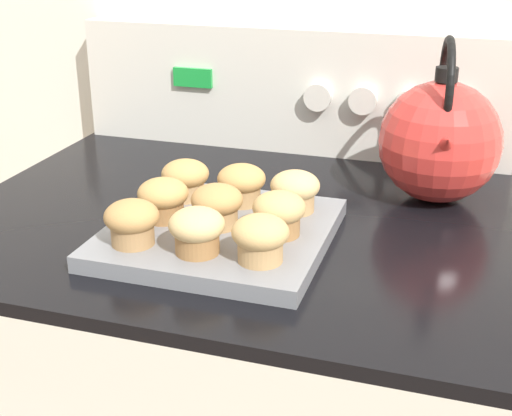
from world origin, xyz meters
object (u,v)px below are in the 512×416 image
at_px(muffin_r2_c0, 185,178).
at_px(tea_kettle, 440,140).
at_px(muffin_r1_c1, 217,205).
at_px(muffin_r1_c2, 279,213).
at_px(muffin_r2_c1, 242,183).
at_px(muffin_r1_c0, 163,198).
at_px(muffin_pan, 220,233).
at_px(muffin_r2_c2, 295,190).
at_px(muffin_r0_c0, 132,221).
at_px(muffin_r0_c2, 260,238).
at_px(muffin_r0_c1, 197,230).

height_order(muffin_r2_c0, tea_kettle, tea_kettle).
height_order(muffin_r1_c1, muffin_r1_c2, same).
bearing_deg(muffin_r2_c1, muffin_r1_c0, -133.63).
height_order(muffin_pan, muffin_r1_c0, muffin_r1_c0).
bearing_deg(muffin_r2_c2, muffin_r2_c1, 177.33).
height_order(muffin_pan, muffin_r2_c0, muffin_r2_c0).
bearing_deg(muffin_r1_c2, muffin_r2_c1, 132.56).
bearing_deg(muffin_r2_c2, muffin_r2_c0, -179.44).
bearing_deg(muffin_r0_c0, tea_kettle, 43.35).
relative_size(muffin_r1_c0, muffin_r1_c1, 1.00).
height_order(muffin_r0_c0, muffin_r0_c2, same).
relative_size(muffin_pan, muffin_r2_c1, 4.18).
bearing_deg(muffin_r2_c2, muffin_r1_c0, -152.96).
xyz_separation_m(muffin_r0_c1, tea_kettle, (0.26, 0.32, 0.04)).
distance_m(muffin_r0_c2, muffin_r1_c1, 0.12).
bearing_deg(muffin_r2_c0, muffin_r0_c0, -90.99).
xyz_separation_m(muffin_r1_c2, tea_kettle, (0.18, 0.24, 0.04)).
xyz_separation_m(muffin_r2_c2, tea_kettle, (0.18, 0.16, 0.04)).
bearing_deg(muffin_r1_c1, muffin_pan, 25.21).
bearing_deg(tea_kettle, muffin_r0_c1, -128.54).
bearing_deg(muffin_r1_c1, tea_kettle, 42.58).
bearing_deg(muffin_pan, muffin_r2_c1, 88.24).
height_order(muffin_r0_c2, tea_kettle, tea_kettle).
xyz_separation_m(muffin_r0_c2, muffin_r2_c1, (-0.08, 0.16, 0.00)).
xyz_separation_m(muffin_r0_c0, tea_kettle, (0.34, 0.32, 0.04)).
height_order(muffin_r2_c1, muffin_r2_c2, same).
distance_m(muffin_r0_c0, muffin_r1_c0, 0.08).
distance_m(muffin_r0_c0, muffin_r0_c2, 0.16).
xyz_separation_m(muffin_r0_c1, muffin_r2_c1, (0.00, 0.17, 0.00)).
height_order(muffin_r0_c0, tea_kettle, tea_kettle).
bearing_deg(muffin_pan, tea_kettle, 42.71).
relative_size(muffin_r1_c2, muffin_r2_c1, 1.00).
bearing_deg(muffin_r2_c0, tea_kettle, 25.32).
distance_m(muffin_r2_c0, muffin_r2_c1, 0.08).
xyz_separation_m(muffin_r0_c0, muffin_r1_c1, (0.08, 0.08, 0.00)).
bearing_deg(muffin_r2_c1, muffin_r0_c0, -117.07).
distance_m(muffin_pan, muffin_r2_c2, 0.12).
bearing_deg(muffin_pan, muffin_r2_c0, 135.63).
distance_m(muffin_r2_c0, tea_kettle, 0.38).
xyz_separation_m(muffin_r2_c0, muffin_r2_c2, (0.16, 0.00, 0.00)).
distance_m(muffin_r0_c2, tea_kettle, 0.37).
xyz_separation_m(muffin_pan, muffin_r1_c0, (-0.08, -0.00, 0.04)).
bearing_deg(muffin_r0_c1, muffin_pan, 91.69).
xyz_separation_m(muffin_r1_c0, muffin_r1_c1, (0.08, 0.00, 0.00)).
distance_m(muffin_r1_c2, muffin_r2_c2, 0.08).
bearing_deg(muffin_r2_c2, muffin_pan, -135.34).
distance_m(muffin_r0_c0, muffin_r1_c2, 0.18).
height_order(muffin_r1_c1, tea_kettle, tea_kettle).
bearing_deg(muffin_r1_c1, muffin_r0_c1, -86.71).
distance_m(muffin_r0_c0, muffin_r2_c1, 0.19).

